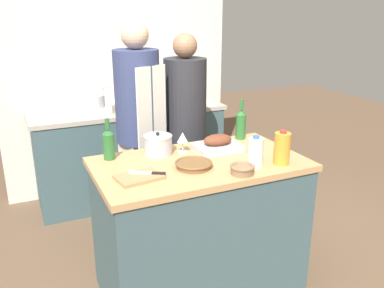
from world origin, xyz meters
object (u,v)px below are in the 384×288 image
(milk_jug, at_px, (255,152))
(person_cook_aproned, at_px, (139,125))
(wicker_basket, at_px, (194,164))
(roasting_pan, at_px, (218,144))
(condiment_bottle_tall, at_px, (139,98))
(mixing_bowl, at_px, (242,169))
(juice_jug, at_px, (282,148))
(person_cook_guest, at_px, (185,126))
(wine_bottle_dark, at_px, (109,143))
(knife_chef, at_px, (149,173))
(condiment_bottle_extra, at_px, (152,100))
(knife_paring, at_px, (142,171))
(condiment_bottle_short, at_px, (178,96))
(cutting_board, at_px, (139,177))
(stock_pot, at_px, (158,145))
(wine_bottle_green, at_px, (241,124))
(stand_mixer, at_px, (100,98))
(wine_glass_left, at_px, (183,138))

(milk_jug, xyz_separation_m, person_cook_aproned, (-0.41, 1.02, -0.04))
(wicker_basket, bearing_deg, person_cook_aproned, 94.07)
(roasting_pan, height_order, condiment_bottle_tall, condiment_bottle_tall)
(mixing_bowl, height_order, juice_jug, juice_jug)
(person_cook_guest, bearing_deg, condiment_bottle_tall, 107.51)
(wine_bottle_dark, xyz_separation_m, knife_chef, (0.14, -0.37, -0.08))
(juice_jug, xyz_separation_m, milk_jug, (-0.17, 0.03, -0.01))
(knife_chef, xyz_separation_m, condiment_bottle_extra, (0.60, 1.67, 0.04))
(condiment_bottle_extra, bearing_deg, wine_bottle_dark, -119.65)
(knife_paring, distance_m, condiment_bottle_tall, 1.82)
(mixing_bowl, xyz_separation_m, condiment_bottle_short, (0.36, 1.84, 0.05))
(condiment_bottle_short, bearing_deg, person_cook_aproned, -130.47)
(milk_jug, height_order, wine_bottle_dark, wine_bottle_dark)
(condiment_bottle_extra, bearing_deg, person_cook_guest, -87.73)
(cutting_board, relative_size, stock_pot, 1.44)
(mixing_bowl, bearing_deg, roasting_pan, 81.75)
(wine_bottle_green, bearing_deg, stand_mixer, 122.74)
(stock_pot, bearing_deg, juice_jug, -37.21)
(juice_jug, relative_size, wine_bottle_green, 0.73)
(milk_jug, xyz_separation_m, knife_paring, (-0.65, 0.20, -0.09))
(wicker_basket, distance_m, juice_jug, 0.55)
(knife_chef, xyz_separation_m, knife_paring, (-0.01, 0.09, -0.02))
(wine_bottle_green, bearing_deg, roasting_pan, -149.05)
(roasting_pan, bearing_deg, stock_pot, 165.14)
(milk_jug, height_order, condiment_bottle_short, milk_jug)
(knife_chef, height_order, knife_paring, knife_chef)
(wine_glass_left, xyz_separation_m, condiment_bottle_tall, (0.18, 1.53, -0.04))
(wine_bottle_green, distance_m, knife_chef, 0.94)
(wine_glass_left, distance_m, condiment_bottle_extra, 1.40)
(knife_paring, bearing_deg, condiment_bottle_extra, 68.84)
(roasting_pan, relative_size, wicker_basket, 1.37)
(wicker_basket, xyz_separation_m, wine_glass_left, (0.05, 0.28, 0.08))
(person_cook_guest, bearing_deg, wine_bottle_dark, -134.19)
(person_cook_guest, bearing_deg, roasting_pan, -85.01)
(person_cook_guest, bearing_deg, knife_chef, -114.06)
(wicker_basket, relative_size, condiment_bottle_extra, 1.48)
(wicker_basket, distance_m, stock_pot, 0.34)
(wicker_basket, relative_size, wine_glass_left, 1.64)
(roasting_pan, xyz_separation_m, wine_bottle_green, (0.28, 0.17, 0.07))
(roasting_pan, bearing_deg, person_cook_guest, 84.61)
(person_cook_aproned, bearing_deg, stock_pot, -116.18)
(cutting_board, bearing_deg, juice_jug, -9.02)
(wine_bottle_green, bearing_deg, condiment_bottle_extra, 100.82)
(wine_glass_left, xyz_separation_m, knife_chef, (-0.34, -0.30, -0.08))
(condiment_bottle_extra, relative_size, person_cook_aproned, 0.09)
(wine_bottle_dark, bearing_deg, person_cook_aproned, 55.44)
(stock_pot, xyz_separation_m, condiment_bottle_tall, (0.34, 1.49, -0.00))
(cutting_board, relative_size, condiment_bottle_tall, 1.84)
(juice_jug, height_order, milk_jug, juice_jug)
(knife_paring, relative_size, condiment_bottle_extra, 0.92)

